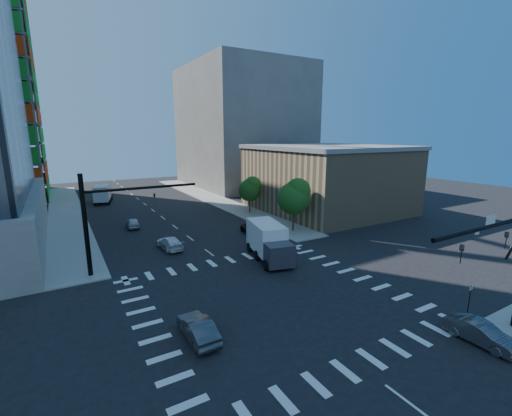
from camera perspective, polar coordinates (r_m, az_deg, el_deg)
ground at (r=27.23m, az=2.32°, el=-14.78°), size 160.00×160.00×0.00m
road_markings at (r=27.23m, az=2.32°, el=-14.77°), size 20.00×20.00×0.01m
sidewalk_ne at (r=66.75m, az=-7.17°, el=1.51°), size 5.00×60.00×0.15m
sidewalk_nw at (r=61.63m, az=-29.04°, el=-0.84°), size 5.00×60.00×0.15m
commercial_building at (r=57.46m, az=11.63°, el=4.92°), size 20.50×22.50×10.60m
bg_building_ne at (r=85.43m, az=-2.33°, el=13.30°), size 24.00×30.00×28.00m
signal_mast_nw at (r=32.77m, az=-24.08°, el=-0.95°), size 10.20×0.40×9.00m
tree_south at (r=43.58m, az=6.53°, el=2.00°), size 4.16×4.16×6.82m
tree_north at (r=53.79m, az=-0.90°, el=3.26°), size 3.54×3.52×5.78m
no_parking_sign at (r=28.62m, az=32.07°, el=-12.30°), size 0.30×0.06×2.20m
car_nb_right at (r=25.71m, az=33.33°, el=-16.99°), size 1.50×4.06×1.33m
car_nb_far at (r=43.10m, az=-0.49°, el=-3.57°), size 2.86×4.87×1.27m
car_sb_near at (r=38.91m, az=-14.18°, el=-5.66°), size 2.19×4.72×1.33m
car_sb_mid at (r=49.02m, az=-19.84°, el=-2.34°), size 1.84×3.94×1.30m
car_sb_cross at (r=22.54m, az=-9.70°, el=-19.15°), size 1.48×4.20×1.38m
box_truck_near at (r=34.32m, az=2.31°, el=-6.13°), size 4.26×7.19×3.53m
box_truck_far at (r=69.05m, az=-24.13°, el=2.05°), size 3.96×6.65×3.26m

